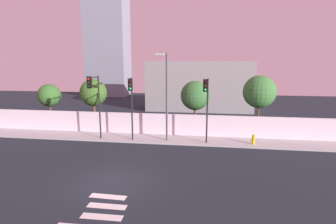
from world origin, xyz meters
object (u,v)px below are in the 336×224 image
Objects in this scene: traffic_light_center at (131,96)px; traffic_light_right at (94,94)px; roadside_tree_midright at (195,96)px; roadside_tree_rightmost at (259,92)px; fire_hydrant at (253,139)px; roadside_tree_leftmost at (49,96)px; roadside_tree_midleft at (93,93)px; traffic_light_left at (206,98)px; street_lamp_curbside at (166,90)px.

traffic_light_right reaches higher than traffic_light_center.
roadside_tree_rightmost reaches higher than roadside_tree_midright.
roadside_tree_rightmost is (0.83, 3.37, 3.24)m from fire_hydrant.
roadside_tree_leftmost is 4.49m from roadside_tree_midleft.
traffic_light_left is 0.72× the size of street_lamp_curbside.
traffic_light_left is at bearing -138.45° from roadside_tree_rightmost.
roadside_tree_leftmost is (-9.30, 4.07, -0.65)m from traffic_light_center.
traffic_light_center is 6.32m from roadside_tree_midleft.
traffic_light_center is 10.97m from roadside_tree_rightmost.
traffic_light_left is 15.55m from roadside_tree_leftmost.
traffic_light_left is 4.87m from fire_hydrant.
roadside_tree_midright is (4.71, 4.07, -0.40)m from traffic_light_center.
roadside_tree_midright is at bearing 144.04° from fire_hydrant.
roadside_tree_midright is (14.01, 0.00, 0.25)m from roadside_tree_leftmost.
street_lamp_curbside is 4.24m from roadside_tree_midright.
street_lamp_curbside is 1.47× the size of roadside_tree_midright.
traffic_light_center is 1.05× the size of roadside_tree_midleft.
fire_hydrant is 6.39m from roadside_tree_midright.
roadside_tree_midleft is at bearing 139.79° from traffic_light_center.
traffic_light_right is 1.09× the size of roadside_tree_midright.
roadside_tree_leftmost is at bearing -180.00° from roadside_tree_midleft.
roadside_tree_rightmost is at bearing 0.00° from roadside_tree_leftmost.
traffic_light_right is (-8.65, -0.16, 0.12)m from traffic_light_left.
street_lamp_curbside is at bearing -178.17° from fire_hydrant.
street_lamp_curbside reaches higher than traffic_light_left.
traffic_light_center is 6.24m from roadside_tree_midright.
roadside_tree_midright is (-4.65, 3.37, 2.81)m from fire_hydrant.
roadside_tree_midright is at bearing 0.00° from roadside_tree_midleft.
street_lamp_curbside is at bearing -25.73° from roadside_tree_midleft.
traffic_light_right is at bearing -178.94° from traffic_light_left.
traffic_light_left is at bearing -6.88° from street_lamp_curbside.
fire_hydrant is (6.73, 0.21, -3.68)m from street_lamp_curbside.
fire_hydrant is at bearing -10.25° from roadside_tree_leftmost.
street_lamp_curbside reaches higher than traffic_light_center.
street_lamp_curbside reaches higher than roadside_tree_midleft.
traffic_light_center is at bearing -23.65° from roadside_tree_leftmost.
street_lamp_curbside is at bearing -16.74° from roadside_tree_leftmost.
roadside_tree_rightmost reaches higher than roadside_tree_leftmost.
roadside_tree_leftmost is 0.81× the size of roadside_tree_rightmost.
traffic_light_right reaches higher than fire_hydrant.
roadside_tree_midright reaches higher than roadside_tree_leftmost.
traffic_light_center is 9.92m from fire_hydrant.
roadside_tree_midright is 5.50m from roadside_tree_rightmost.
traffic_light_left is at bearing 1.12° from traffic_light_center.
roadside_tree_midleft is (-14.17, 3.37, 2.90)m from fire_hydrant.
traffic_light_left is at bearing -14.77° from roadside_tree_leftmost.
street_lamp_curbside is 1.32× the size of roadside_tree_rightmost.
traffic_light_right is 6.67× the size of fire_hydrant.
traffic_light_right is (-2.93, -0.05, 0.09)m from traffic_light_center.
traffic_light_center is (-5.72, -0.11, 0.02)m from traffic_light_left.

